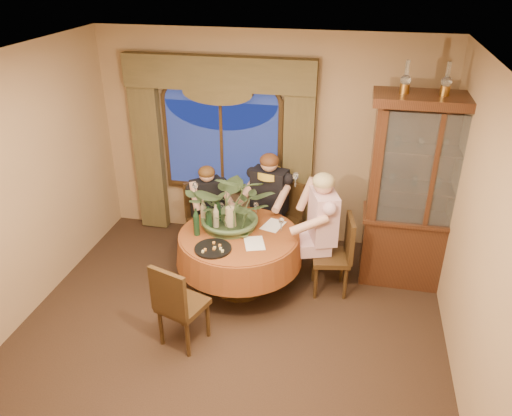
% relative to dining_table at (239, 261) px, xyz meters
% --- Properties ---
extents(floor, '(5.00, 5.00, 0.00)m').
position_rel_dining_table_xyz_m(floor, '(0.07, -1.15, -0.38)').
color(floor, black).
rests_on(floor, ground).
extents(wall_back, '(4.50, 0.00, 4.50)m').
position_rel_dining_table_xyz_m(wall_back, '(0.07, 1.35, 1.02)').
color(wall_back, '#987955').
rests_on(wall_back, ground).
extents(wall_right, '(0.00, 5.00, 5.00)m').
position_rel_dining_table_xyz_m(wall_right, '(2.32, -1.15, 1.02)').
color(wall_right, '#987955').
rests_on(wall_right, ground).
extents(ceiling, '(5.00, 5.00, 0.00)m').
position_rel_dining_table_xyz_m(ceiling, '(0.07, -1.15, 2.42)').
color(ceiling, white).
rests_on(ceiling, wall_back).
extents(window, '(1.62, 0.10, 1.32)m').
position_rel_dining_table_xyz_m(window, '(-0.53, 1.28, 0.92)').
color(window, navy).
rests_on(window, wall_back).
extents(arched_transom, '(1.60, 0.06, 0.44)m').
position_rel_dining_table_xyz_m(arched_transom, '(-0.53, 1.28, 1.71)').
color(arched_transom, navy).
rests_on(arched_transom, wall_back).
extents(drapery_left, '(0.38, 0.14, 2.32)m').
position_rel_dining_table_xyz_m(drapery_left, '(-1.56, 1.23, 0.80)').
color(drapery_left, '#453C23').
rests_on(drapery_left, floor).
extents(drapery_right, '(0.38, 0.14, 2.32)m').
position_rel_dining_table_xyz_m(drapery_right, '(0.50, 1.23, 0.80)').
color(drapery_right, '#453C23').
rests_on(drapery_right, floor).
extents(swag_valance, '(2.45, 0.16, 0.42)m').
position_rel_dining_table_xyz_m(swag_valance, '(-0.53, 1.20, 1.90)').
color(swag_valance, '#453C23').
rests_on(swag_valance, wall_back).
extents(dining_table, '(1.80, 1.80, 0.75)m').
position_rel_dining_table_xyz_m(dining_table, '(0.00, 0.00, 0.00)').
color(dining_table, maroon).
rests_on(dining_table, floor).
extents(china_cabinet, '(1.42, 0.56, 2.30)m').
position_rel_dining_table_xyz_m(china_cabinet, '(2.05, 0.60, 0.77)').
color(china_cabinet, '#321A10').
rests_on(china_cabinet, floor).
extents(oil_lamp_left, '(0.11, 0.11, 0.34)m').
position_rel_dining_table_xyz_m(oil_lamp_left, '(1.65, 0.60, 2.09)').
color(oil_lamp_left, '#A5722D').
rests_on(oil_lamp_left, china_cabinet).
extents(oil_lamp_center, '(0.11, 0.11, 0.34)m').
position_rel_dining_table_xyz_m(oil_lamp_center, '(2.05, 0.60, 2.09)').
color(oil_lamp_center, '#A5722D').
rests_on(oil_lamp_center, china_cabinet).
extents(oil_lamp_right, '(0.11, 0.11, 0.34)m').
position_rel_dining_table_xyz_m(oil_lamp_right, '(2.45, 0.60, 2.09)').
color(oil_lamp_right, '#A5722D').
rests_on(oil_lamp_right, china_cabinet).
extents(chair_right, '(0.48, 0.48, 0.96)m').
position_rel_dining_table_xyz_m(chair_right, '(1.05, 0.18, 0.10)').
color(chair_right, black).
rests_on(chair_right, floor).
extents(chair_back_right, '(0.55, 0.55, 0.96)m').
position_rel_dining_table_xyz_m(chair_back_right, '(0.35, 0.89, 0.10)').
color(chair_back_right, black).
rests_on(chair_back_right, floor).
extents(chair_back, '(0.59, 0.59, 0.96)m').
position_rel_dining_table_xyz_m(chair_back, '(-0.61, 0.70, 0.10)').
color(chair_back, black).
rests_on(chair_back, floor).
extents(chair_front_left, '(0.53, 0.53, 0.96)m').
position_rel_dining_table_xyz_m(chair_front_left, '(-0.34, -1.00, 0.10)').
color(chair_front_left, black).
rests_on(chair_front_left, floor).
extents(person_pink, '(0.62, 0.64, 1.45)m').
position_rel_dining_table_xyz_m(person_pink, '(0.92, 0.31, 0.35)').
color(person_pink, '#CFA4B0').
rests_on(person_pink, floor).
extents(person_back, '(0.61, 0.60, 1.25)m').
position_rel_dining_table_xyz_m(person_back, '(-0.59, 0.71, 0.25)').
color(person_back, black).
rests_on(person_back, floor).
extents(person_scarf, '(0.59, 0.56, 1.41)m').
position_rel_dining_table_xyz_m(person_scarf, '(0.19, 0.89, 0.33)').
color(person_scarf, black).
rests_on(person_scarf, floor).
extents(stoneware_vase, '(0.14, 0.14, 0.27)m').
position_rel_dining_table_xyz_m(stoneware_vase, '(-0.12, 0.11, 0.51)').
color(stoneware_vase, tan).
rests_on(stoneware_vase, dining_table).
extents(centerpiece_plant, '(1.01, 1.13, 0.88)m').
position_rel_dining_table_xyz_m(centerpiece_plant, '(-0.09, 0.16, 1.01)').
color(centerpiece_plant, '#3E5633').
rests_on(centerpiece_plant, dining_table).
extents(olive_bowl, '(0.14, 0.14, 0.04)m').
position_rel_dining_table_xyz_m(olive_bowl, '(0.06, -0.05, 0.40)').
color(olive_bowl, '#4D602F').
rests_on(olive_bowl, dining_table).
extents(cheese_platter, '(0.40, 0.40, 0.02)m').
position_rel_dining_table_xyz_m(cheese_platter, '(-0.19, -0.39, 0.39)').
color(cheese_platter, black).
rests_on(cheese_platter, dining_table).
extents(wine_bottle_0, '(0.07, 0.07, 0.33)m').
position_rel_dining_table_xyz_m(wine_bottle_0, '(-0.46, -0.12, 0.54)').
color(wine_bottle_0, black).
rests_on(wine_bottle_0, dining_table).
extents(wine_bottle_1, '(0.07, 0.07, 0.33)m').
position_rel_dining_table_xyz_m(wine_bottle_1, '(-0.30, 0.20, 0.54)').
color(wine_bottle_1, black).
rests_on(wine_bottle_1, dining_table).
extents(wine_bottle_2, '(0.07, 0.07, 0.33)m').
position_rel_dining_table_xyz_m(wine_bottle_2, '(-0.34, -0.04, 0.54)').
color(wine_bottle_2, black).
rests_on(wine_bottle_2, dining_table).
extents(wine_bottle_3, '(0.07, 0.07, 0.33)m').
position_rel_dining_table_xyz_m(wine_bottle_3, '(-0.27, 0.02, 0.54)').
color(wine_bottle_3, tan).
rests_on(wine_bottle_3, dining_table).
extents(wine_bottle_4, '(0.07, 0.07, 0.33)m').
position_rel_dining_table_xyz_m(wine_bottle_4, '(-0.45, 0.11, 0.54)').
color(wine_bottle_4, tan).
rests_on(wine_bottle_4, dining_table).
extents(tasting_paper_0, '(0.29, 0.35, 0.00)m').
position_rel_dining_table_xyz_m(tasting_paper_0, '(0.22, -0.18, 0.38)').
color(tasting_paper_0, white).
rests_on(tasting_paper_0, dining_table).
extents(tasting_paper_1, '(0.29, 0.35, 0.00)m').
position_rel_dining_table_xyz_m(tasting_paper_1, '(0.35, 0.26, 0.38)').
color(tasting_paper_1, white).
rests_on(tasting_paper_1, dining_table).
extents(wine_glass_person_pink, '(0.07, 0.07, 0.18)m').
position_rel_dining_table_xyz_m(wine_glass_person_pink, '(0.46, 0.15, 0.46)').
color(wine_glass_person_pink, silver).
rests_on(wine_glass_person_pink, dining_table).
extents(wine_glass_person_back, '(0.07, 0.07, 0.18)m').
position_rel_dining_table_xyz_m(wine_glass_person_back, '(-0.31, 0.38, 0.46)').
color(wine_glass_person_back, silver).
rests_on(wine_glass_person_back, dining_table).
extents(wine_glass_person_scarf, '(0.07, 0.07, 0.18)m').
position_rel_dining_table_xyz_m(wine_glass_person_scarf, '(0.10, 0.48, 0.46)').
color(wine_glass_person_scarf, silver).
rests_on(wine_glass_person_scarf, dining_table).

